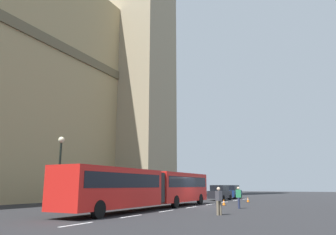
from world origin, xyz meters
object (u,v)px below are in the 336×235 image
at_px(traffic_cone_west, 224,202).
at_px(traffic_cone_middle, 248,200).
at_px(articulated_bus, 150,186).
at_px(pedestrian_by_kerb, 239,197).
at_px(pedestrian_near_cones, 219,200).
at_px(street_lamp, 60,167).
at_px(sedan_trailing, 232,192).
at_px(sedan_lead, 220,193).

distance_m(traffic_cone_west, traffic_cone_middle, 6.89).
xyz_separation_m(articulated_bus, pedestrian_by_kerb, (3.73, -6.01, -0.83)).
distance_m(traffic_cone_west, pedestrian_near_cones, 10.00).
distance_m(traffic_cone_middle, street_lamp, 21.20).
bearing_deg(articulated_bus, traffic_cone_middle, -17.25).
height_order(street_lamp, pedestrian_near_cones, street_lamp).
distance_m(traffic_cone_middle, pedestrian_by_kerb, 10.35).
bearing_deg(sedan_trailing, pedestrian_near_cones, -165.82).
xyz_separation_m(articulated_bus, street_lamp, (-5.15, 4.51, 1.31)).
height_order(articulated_bus, traffic_cone_west, articulated_bus).
bearing_deg(sedan_trailing, street_lamp, 171.25).
bearing_deg(traffic_cone_west, pedestrian_near_cones, -164.39).
relative_size(street_lamp, pedestrian_by_kerb, 3.12).
height_order(traffic_cone_west, pedestrian_by_kerb, pedestrian_by_kerb).
height_order(traffic_cone_west, traffic_cone_middle, same).
bearing_deg(sedan_lead, pedestrian_by_kerb, -156.49).
bearing_deg(articulated_bus, pedestrian_by_kerb, -58.15).
xyz_separation_m(sedan_lead, pedestrian_by_kerb, (-13.66, -5.94, -0.00)).
xyz_separation_m(articulated_bus, sedan_lead, (17.39, -0.06, -0.83)).
bearing_deg(pedestrian_by_kerb, street_lamp, 130.18).
relative_size(articulated_bus, pedestrian_by_kerb, 11.09).
bearing_deg(traffic_cone_west, sedan_lead, 19.55).
xyz_separation_m(articulated_bus, traffic_cone_west, (7.06, -3.73, -1.46)).
xyz_separation_m(sedan_trailing, pedestrian_near_cones, (-25.89, -6.54, -0.00)).
height_order(sedan_trailing, traffic_cone_west, sedan_trailing).
bearing_deg(sedan_lead, pedestrian_near_cones, -162.33).
height_order(articulated_bus, sedan_trailing, articulated_bus).
bearing_deg(street_lamp, sedan_trailing, -8.75).
bearing_deg(sedan_trailing, traffic_cone_middle, -154.70).
xyz_separation_m(traffic_cone_middle, pedestrian_near_cones, (-16.48, -2.09, 0.63)).
xyz_separation_m(articulated_bus, sedan_trailing, (23.34, 0.12, -0.83)).
distance_m(sedan_lead, traffic_cone_middle, 5.52).
bearing_deg(pedestrian_by_kerb, sedan_trailing, 17.36).
bearing_deg(sedan_lead, traffic_cone_west, -160.45).
xyz_separation_m(traffic_cone_west, pedestrian_near_cones, (-9.61, -2.69, 0.63)).
bearing_deg(sedan_trailing, pedestrian_by_kerb, -162.64).
relative_size(traffic_cone_west, pedestrian_by_kerb, 0.34).
height_order(traffic_cone_west, street_lamp, street_lamp).
relative_size(articulated_bus, sedan_trailing, 4.26).
bearing_deg(traffic_cone_middle, sedan_lead, 50.91).
distance_m(sedan_trailing, pedestrian_by_kerb, 20.54).
bearing_deg(pedestrian_by_kerb, articulated_bus, 121.85).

